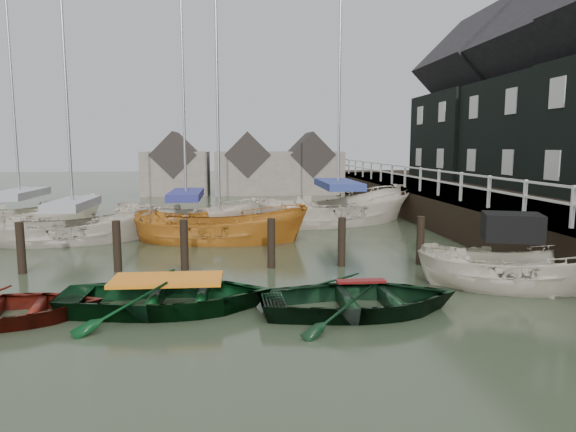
{
  "coord_description": "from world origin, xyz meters",
  "views": [
    {
      "loc": [
        0.27,
        -11.07,
        3.4
      ],
      "look_at": [
        1.72,
        3.47,
        1.4
      ],
      "focal_mm": 32.0,
      "sensor_mm": 36.0,
      "label": 1
    }
  ],
  "objects": [
    {
      "name": "ground",
      "position": [
        0.0,
        0.0,
        0.0
      ],
      "size": [
        120.0,
        120.0,
        0.0
      ],
      "primitive_type": "plane",
      "color": "#293421",
      "rests_on": "ground"
    },
    {
      "name": "pier",
      "position": [
        9.48,
        10.0,
        0.71
      ],
      "size": [
        3.04,
        32.0,
        2.7
      ],
      "color": "black",
      "rests_on": "ground"
    },
    {
      "name": "land_strip",
      "position": [
        15.0,
        10.0,
        0.0
      ],
      "size": [
        14.0,
        38.0,
        1.5
      ],
      "primitive_type": "cube",
      "color": "black",
      "rests_on": "ground"
    },
    {
      "name": "mooring_pilings",
      "position": [
        -1.11,
        3.0,
        0.5
      ],
      "size": [
        13.72,
        0.22,
        1.8
      ],
      "color": "black",
      "rests_on": "ground"
    },
    {
      "name": "far_sheds",
      "position": [
        0.83,
        26.0,
        1.86
      ],
      "size": [
        14.0,
        4.08,
        4.39
      ],
      "color": "#665B51",
      "rests_on": "ground"
    },
    {
      "name": "rowboat_red",
      "position": [
        -4.3,
        -0.95,
        0.0
      ],
      "size": [
        4.08,
        3.2,
        0.77
      ],
      "primitive_type": "imported",
      "rotation": [
        0.0,
        0.0,
        1.73
      ],
      "color": "#4F120B",
      "rests_on": "ground"
    },
    {
      "name": "rowboat_green",
      "position": [
        -1.2,
        -0.53,
        0.0
      ],
      "size": [
        4.39,
        3.16,
        0.9
      ],
      "primitive_type": "imported",
      "rotation": [
        0.0,
        0.0,
        1.56
      ],
      "color": "black",
      "rests_on": "ground"
    },
    {
      "name": "rowboat_dkgreen",
      "position": [
        2.76,
        -1.08,
        0.0
      ],
      "size": [
        4.24,
        3.08,
        0.86
      ],
      "primitive_type": "imported",
      "rotation": [
        0.0,
        0.0,
        1.6
      ],
      "color": "black",
      "rests_on": "ground"
    },
    {
      "name": "motorboat",
      "position": [
        6.8,
        0.25,
        0.09
      ],
      "size": [
        4.78,
        3.05,
        2.67
      ],
      "rotation": [
        0.0,
        0.0,
        1.24
      ],
      "color": "beige",
      "rests_on": "ground"
    },
    {
      "name": "sailboat_a",
      "position": [
        -5.54,
        7.63,
        0.07
      ],
      "size": [
        6.16,
        3.43,
        11.52
      ],
      "rotation": [
        0.0,
        0.0,
        1.79
      ],
      "color": "beige",
      "rests_on": "ground"
    },
    {
      "name": "sailboat_b",
      "position": [
        -1.8,
        9.98,
        0.06
      ],
      "size": [
        6.56,
        3.72,
        11.19
      ],
      "rotation": [
        0.0,
        0.0,
        1.33
      ],
      "color": "beige",
      "rests_on": "ground"
    },
    {
      "name": "sailboat_c",
      "position": [
        -0.37,
        7.24,
        0.01
      ],
      "size": [
        6.6,
        3.27,
        9.96
      ],
      "rotation": [
        0.0,
        0.0,
        1.43
      ],
      "color": "#B97022",
      "rests_on": "ground"
    },
    {
      "name": "sailboat_d",
      "position": [
        4.69,
        11.1,
        0.06
      ],
      "size": [
        8.1,
        5.28,
        11.71
      ],
      "rotation": [
        0.0,
        0.0,
        1.92
      ],
      "color": "beige",
      "rests_on": "ground"
    },
    {
      "name": "sailboat_e",
      "position": [
        -8.57,
        10.73,
        0.06
      ],
      "size": [
        6.77,
        4.25,
        10.64
      ],
      "rotation": [
        0.0,
        0.0,
        1.89
      ],
      "color": "silver",
      "rests_on": "ground"
    }
  ]
}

